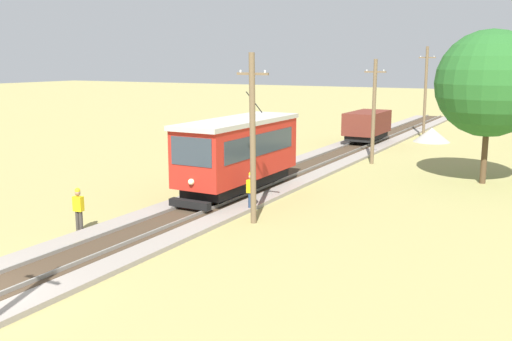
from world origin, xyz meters
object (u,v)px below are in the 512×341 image
at_px(utility_pole_mid, 374,111).
at_px(gravel_pile, 432,135).
at_px(utility_pole_near_tram, 253,138).
at_px(track_worker, 78,208).
at_px(second_worker, 251,190).
at_px(tree_left_far, 490,84).
at_px(red_tram, 238,152).
at_px(utility_pole_far, 425,92).
at_px(freight_car, 367,125).

xyz_separation_m(utility_pole_mid, gravel_pile, (1.16, 12.26, -2.86)).
xyz_separation_m(utility_pole_near_tram, gravel_pile, (1.16, 28.21, -2.98)).
height_order(track_worker, second_worker, same).
relative_size(utility_pole_near_tram, utility_pole_mid, 1.04).
bearing_deg(tree_left_far, red_tram, -138.71).
distance_m(gravel_pile, second_worker, 26.62).
height_order(utility_pole_far, gravel_pile, utility_pole_far).
distance_m(red_tram, second_worker, 3.28).
relative_size(second_worker, tree_left_far, 0.22).
bearing_deg(utility_pole_mid, gravel_pile, 84.62).
distance_m(utility_pole_mid, utility_pole_far, 14.32).
height_order(utility_pole_far, second_worker, utility_pole_far).
bearing_deg(freight_car, utility_pole_mid, -69.62).
height_order(utility_pole_near_tram, utility_pole_far, utility_pole_far).
bearing_deg(second_worker, utility_pole_far, -84.38).
xyz_separation_m(utility_pole_mid, tree_left_far, (7.19, -2.99, 1.96)).
relative_size(utility_pole_mid, utility_pole_far, 0.86).
relative_size(freight_car, utility_pole_mid, 0.78).
height_order(gravel_pile, tree_left_far, tree_left_far).
bearing_deg(utility_pole_near_tram, freight_car, 97.15).
xyz_separation_m(utility_pole_mid, utility_pole_far, (-0.00, 14.31, 0.53)).
xyz_separation_m(gravel_pile, tree_left_far, (6.03, -15.26, 4.82)).
bearing_deg(track_worker, utility_pole_near_tram, -58.29).
distance_m(utility_pole_far, tree_left_far, 18.79).
bearing_deg(track_worker, tree_left_far, -43.44).
bearing_deg(utility_pole_far, gravel_pile, -60.50).
relative_size(red_tram, utility_pole_far, 1.10).
relative_size(freight_car, track_worker, 2.91).
xyz_separation_m(freight_car, second_worker, (2.00, -22.40, -0.57)).
bearing_deg(red_tram, second_worker, -49.24).
relative_size(utility_pole_near_tram, tree_left_far, 0.84).
xyz_separation_m(utility_pole_far, gravel_pile, (1.16, -2.04, -3.39)).
distance_m(red_tram, utility_pole_near_tram, 5.19).
distance_m(utility_pole_far, second_worker, 28.75).
distance_m(utility_pole_mid, second_worker, 14.51).
xyz_separation_m(freight_car, utility_pole_mid, (3.02, -8.14, 1.89)).
relative_size(red_tram, tree_left_far, 1.03).
height_order(second_worker, tree_left_far, tree_left_far).
distance_m(red_tram, utility_pole_far, 26.50).
xyz_separation_m(red_tram, utility_pole_far, (3.02, 26.26, 1.78)).
bearing_deg(second_worker, utility_pole_mid, -86.44).
relative_size(utility_pole_mid, track_worker, 3.76).
bearing_deg(track_worker, utility_pole_far, -16.33).
bearing_deg(utility_pole_far, freight_car, -116.09).
xyz_separation_m(freight_car, tree_left_far, (10.21, -11.13, 3.85)).
height_order(red_tram, utility_pole_far, utility_pole_far).
bearing_deg(freight_car, red_tram, -89.99).
distance_m(track_worker, tree_left_far, 21.82).
bearing_deg(utility_pole_near_tram, red_tram, 127.10).
relative_size(utility_pole_mid, gravel_pile, 2.25).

